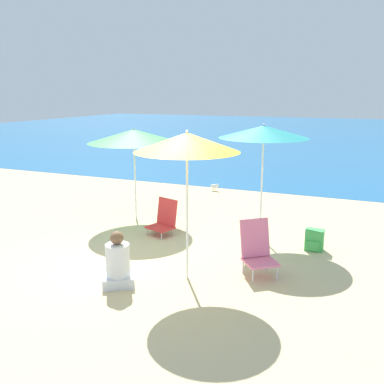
{
  "coord_description": "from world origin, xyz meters",
  "views": [
    {
      "loc": [
        3.32,
        -6.02,
        2.88
      ],
      "look_at": [
        0.17,
        1.43,
        1.0
      ],
      "focal_mm": 40.0,
      "sensor_mm": 36.0,
      "label": 1
    }
  ],
  "objects_px": {
    "beach_umbrella_yellow": "(187,143)",
    "beach_chair_pink": "(257,249)",
    "beach_umbrella_teal": "(264,132)",
    "beach_chair_red": "(164,219)",
    "person_seated_near": "(118,264)",
    "water_bottle": "(110,264)",
    "backpack_green": "(314,240)",
    "beach_umbrella_green": "(134,136)",
    "seagull": "(215,186)"
  },
  "relations": [
    {
      "from": "beach_chair_red",
      "to": "beach_chair_pink",
      "type": "xyz_separation_m",
      "value": [
        2.29,
        -1.22,
        0.1
      ]
    },
    {
      "from": "beach_umbrella_yellow",
      "to": "seagull",
      "type": "relative_size",
      "value": 8.73
    },
    {
      "from": "person_seated_near",
      "to": "seagull",
      "type": "distance_m",
      "value": 6.73
    },
    {
      "from": "beach_chair_pink",
      "to": "backpack_green",
      "type": "xyz_separation_m",
      "value": [
        0.72,
        1.47,
        -0.24
      ]
    },
    {
      "from": "person_seated_near",
      "to": "beach_umbrella_yellow",
      "type": "bearing_deg",
      "value": 95.88
    },
    {
      "from": "beach_umbrella_green",
      "to": "backpack_green",
      "type": "bearing_deg",
      "value": -6.97
    },
    {
      "from": "beach_umbrella_teal",
      "to": "beach_chair_red",
      "type": "distance_m",
      "value": 2.68
    },
    {
      "from": "beach_umbrella_yellow",
      "to": "beach_umbrella_teal",
      "type": "distance_m",
      "value": 2.44
    },
    {
      "from": "beach_umbrella_yellow",
      "to": "water_bottle",
      "type": "height_order",
      "value": "beach_umbrella_yellow"
    },
    {
      "from": "beach_umbrella_green",
      "to": "beach_chair_pink",
      "type": "distance_m",
      "value": 4.2
    },
    {
      "from": "backpack_green",
      "to": "beach_chair_pink",
      "type": "bearing_deg",
      "value": -116.24
    },
    {
      "from": "beach_umbrella_yellow",
      "to": "beach_umbrella_green",
      "type": "bearing_deg",
      "value": 133.44
    },
    {
      "from": "person_seated_near",
      "to": "backpack_green",
      "type": "xyz_separation_m",
      "value": [
        2.56,
        2.71,
        -0.15
      ]
    },
    {
      "from": "water_bottle",
      "to": "seagull",
      "type": "bearing_deg",
      "value": 93.81
    },
    {
      "from": "beach_chair_pink",
      "to": "backpack_green",
      "type": "distance_m",
      "value": 1.65
    },
    {
      "from": "beach_umbrella_teal",
      "to": "backpack_green",
      "type": "xyz_separation_m",
      "value": [
        1.11,
        -0.31,
        -1.95
      ]
    },
    {
      "from": "backpack_green",
      "to": "beach_umbrella_green",
      "type": "bearing_deg",
      "value": 173.03
    },
    {
      "from": "beach_chair_pink",
      "to": "seagull",
      "type": "relative_size",
      "value": 3.31
    },
    {
      "from": "water_bottle",
      "to": "seagull",
      "type": "xyz_separation_m",
      "value": [
        -0.42,
        6.24,
        0.03
      ]
    },
    {
      "from": "beach_umbrella_yellow",
      "to": "person_seated_near",
      "type": "height_order",
      "value": "beach_umbrella_yellow"
    },
    {
      "from": "seagull",
      "to": "beach_umbrella_yellow",
      "type": "bearing_deg",
      "value": -74.01
    },
    {
      "from": "water_bottle",
      "to": "seagull",
      "type": "height_order",
      "value": "water_bottle"
    },
    {
      "from": "backpack_green",
      "to": "beach_umbrella_teal",
      "type": "bearing_deg",
      "value": 164.5
    },
    {
      "from": "water_bottle",
      "to": "beach_chair_pink",
      "type": "bearing_deg",
      "value": 19.73
    },
    {
      "from": "person_seated_near",
      "to": "water_bottle",
      "type": "bearing_deg",
      "value": -165.35
    },
    {
      "from": "beach_umbrella_yellow",
      "to": "beach_chair_red",
      "type": "xyz_separation_m",
      "value": [
        -1.31,
        1.81,
        -1.83
      ]
    },
    {
      "from": "beach_chair_red",
      "to": "water_bottle",
      "type": "relative_size",
      "value": 2.65
    },
    {
      "from": "beach_umbrella_green",
      "to": "backpack_green",
      "type": "distance_m",
      "value": 4.5
    },
    {
      "from": "beach_umbrella_yellow",
      "to": "water_bottle",
      "type": "relative_size",
      "value": 8.41
    },
    {
      "from": "beach_chair_pink",
      "to": "water_bottle",
      "type": "xyz_separation_m",
      "value": [
        -2.28,
        -0.82,
        -0.32
      ]
    },
    {
      "from": "beach_chair_red",
      "to": "beach_chair_pink",
      "type": "relative_size",
      "value": 0.83
    },
    {
      "from": "beach_umbrella_green",
      "to": "water_bottle",
      "type": "height_order",
      "value": "beach_umbrella_green"
    },
    {
      "from": "seagull",
      "to": "beach_chair_red",
      "type": "bearing_deg",
      "value": -84.43
    },
    {
      "from": "beach_chair_pink",
      "to": "water_bottle",
      "type": "relative_size",
      "value": 3.19
    },
    {
      "from": "beach_umbrella_yellow",
      "to": "beach_chair_pink",
      "type": "xyz_separation_m",
      "value": [
        0.97,
        0.59,
        -1.73
      ]
    },
    {
      "from": "beach_chair_pink",
      "to": "seagull",
      "type": "height_order",
      "value": "beach_chair_pink"
    },
    {
      "from": "beach_chair_red",
      "to": "person_seated_near",
      "type": "xyz_separation_m",
      "value": [
        0.45,
        -2.46,
        0.01
      ]
    },
    {
      "from": "beach_chair_red",
      "to": "beach_umbrella_yellow",
      "type": "bearing_deg",
      "value": -34.92
    },
    {
      "from": "beach_chair_pink",
      "to": "beach_umbrella_green",
      "type": "bearing_deg",
      "value": 111.42
    },
    {
      "from": "beach_chair_red",
      "to": "water_bottle",
      "type": "distance_m",
      "value": 2.05
    },
    {
      "from": "beach_umbrella_teal",
      "to": "beach_chair_pink",
      "type": "xyz_separation_m",
      "value": [
        0.39,
        -1.77,
        -1.71
      ]
    },
    {
      "from": "beach_umbrella_green",
      "to": "backpack_green",
      "type": "xyz_separation_m",
      "value": [
        4.12,
        -0.5,
        -1.73
      ]
    },
    {
      "from": "beach_chair_pink",
      "to": "water_bottle",
      "type": "distance_m",
      "value": 2.44
    },
    {
      "from": "beach_umbrella_green",
      "to": "person_seated_near",
      "type": "distance_m",
      "value": 3.91
    },
    {
      "from": "seagull",
      "to": "beach_umbrella_green",
      "type": "bearing_deg",
      "value": -101.46
    },
    {
      "from": "beach_umbrella_teal",
      "to": "person_seated_near",
      "type": "distance_m",
      "value": 3.8
    },
    {
      "from": "beach_umbrella_teal",
      "to": "water_bottle",
      "type": "bearing_deg",
      "value": -126.11
    },
    {
      "from": "beach_umbrella_green",
      "to": "backpack_green",
      "type": "height_order",
      "value": "beach_umbrella_green"
    },
    {
      "from": "beach_chair_red",
      "to": "beach_chair_pink",
      "type": "bearing_deg",
      "value": -8.94
    },
    {
      "from": "beach_umbrella_green",
      "to": "water_bottle",
      "type": "relative_size",
      "value": 7.59
    }
  ]
}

